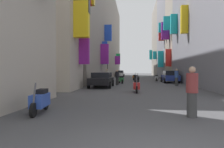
# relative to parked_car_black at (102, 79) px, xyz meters

# --- Properties ---
(ground_plane) EXTENTS (140.00, 140.00, 0.00)m
(ground_plane) POSITION_rel_parked_car_black_xyz_m (3.50, 15.09, -0.71)
(ground_plane) COLOR #424244
(building_left_mid_b) EXTENTS (7.25, 3.65, 13.88)m
(building_left_mid_b) POSITION_rel_parked_car_black_xyz_m (-4.42, -2.72, 6.21)
(building_left_mid_b) COLOR #B2A899
(building_left_mid_b) RESTS_ON ground
(building_left_far) EXTENTS (7.23, 44.77, 18.50)m
(building_left_far) POSITION_rel_parked_car_black_xyz_m (-4.49, 22.70, 8.53)
(building_left_far) COLOR gray
(building_left_far) RESTS_ON ground
(building_right_mid_a) EXTENTS (7.27, 6.88, 15.88)m
(building_right_mid_a) POSITION_rel_parked_car_black_xyz_m (11.48, 15.28, 7.22)
(building_right_mid_a) COLOR #9E9384
(building_right_mid_a) RESTS_ON ground
(building_right_mid_b) EXTENTS (7.02, 12.37, 18.02)m
(building_right_mid_b) POSITION_rel_parked_car_black_xyz_m (11.50, 24.90, 8.29)
(building_right_mid_b) COLOR gray
(building_right_mid_b) RESTS_ON ground
(building_right_mid_c) EXTENTS (6.88, 13.99, 18.88)m
(building_right_mid_c) POSITION_rel_parked_car_black_xyz_m (11.50, 38.10, 8.72)
(building_right_mid_c) COLOR gray
(building_right_mid_c) RESTS_ON ground
(parked_car_black) EXTENTS (1.99, 3.97, 1.33)m
(parked_car_black) POSITION_rel_parked_car_black_xyz_m (0.00, 0.00, 0.00)
(parked_car_black) COLOR black
(parked_car_black) RESTS_ON ground
(parked_car_white) EXTENTS (1.95, 4.26, 1.47)m
(parked_car_white) POSITION_rel_parked_car_black_xyz_m (-0.30, 29.66, 0.06)
(parked_car_white) COLOR white
(parked_car_white) RESTS_ON ground
(parked_car_blue) EXTENTS (1.86, 4.07, 1.48)m
(parked_car_blue) POSITION_rel_parked_car_black_xyz_m (7.41, 7.31, 0.06)
(parked_car_blue) COLOR navy
(parked_car_blue) RESTS_ON ground
(scooter_blue) EXTENTS (0.58, 1.83, 1.13)m
(scooter_blue) POSITION_rel_parked_car_black_xyz_m (-0.46, -11.14, -0.25)
(scooter_blue) COLOR #2D4CAD
(scooter_blue) RESTS_ON ground
(scooter_red) EXTENTS (0.46, 1.85, 1.13)m
(scooter_red) POSITION_rel_parked_car_black_xyz_m (3.10, -3.95, -0.25)
(scooter_red) COLOR red
(scooter_red) RESTS_ON ground
(scooter_green) EXTENTS (0.75, 1.77, 1.13)m
(scooter_green) POSITION_rel_parked_car_black_xyz_m (1.41, 5.41, -0.25)
(scooter_green) COLOR #287F3D
(scooter_green) RESTS_ON ground
(scooter_black) EXTENTS (0.74, 1.71, 1.13)m
(scooter_black) POSITION_rel_parked_car_black_xyz_m (3.32, 9.83, -0.25)
(scooter_black) COLOR black
(scooter_black) RESTS_ON ground
(scooter_silver) EXTENTS (0.67, 1.83, 1.13)m
(scooter_silver) POSITION_rel_parked_car_black_xyz_m (6.24, 11.26, -0.25)
(scooter_silver) COLOR #ADADB2
(scooter_silver) RESTS_ON ground
(scooter_orange) EXTENTS (0.69, 1.78, 1.13)m
(scooter_orange) POSITION_rel_parked_car_black_xyz_m (3.09, 13.07, -0.25)
(scooter_orange) COLOR orange
(scooter_orange) RESTS_ON ground
(pedestrian_crossing) EXTENTS (0.51, 0.51, 1.73)m
(pedestrian_crossing) POSITION_rel_parked_car_black_xyz_m (-0.31, 5.96, 0.15)
(pedestrian_crossing) COLOR #3F3F3F
(pedestrian_crossing) RESTS_ON ground
(pedestrian_near_left) EXTENTS (0.53, 0.53, 1.60)m
(pedestrian_near_left) POSITION_rel_parked_car_black_xyz_m (1.19, 3.00, 0.08)
(pedestrian_near_left) COLOR #2B2B2B
(pedestrian_near_left) RESTS_ON ground
(pedestrian_near_right) EXTENTS (0.53, 0.53, 1.67)m
(pedestrian_near_right) POSITION_rel_parked_car_black_xyz_m (4.81, -11.22, 0.12)
(pedestrian_near_right) COLOR #3E3E3E
(pedestrian_near_right) RESTS_ON ground
(pedestrian_mid_street) EXTENTS (0.49, 0.49, 1.69)m
(pedestrian_mid_street) POSITION_rel_parked_car_black_xyz_m (7.11, 2.20, 0.13)
(pedestrian_mid_street) COLOR #3B3B3B
(pedestrian_mid_street) RESTS_ON ground
(traffic_light_near_corner) EXTENTS (0.26, 0.34, 4.51)m
(traffic_light_near_corner) POSITION_rel_parked_car_black_xyz_m (-1.07, 12.36, 2.34)
(traffic_light_near_corner) COLOR #2D2D2D
(traffic_light_near_corner) RESTS_ON ground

